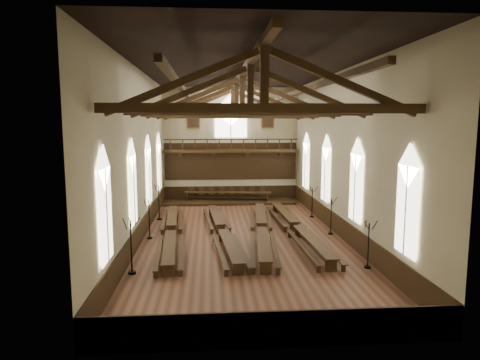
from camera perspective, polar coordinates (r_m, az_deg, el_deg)
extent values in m
plane|color=brown|center=(26.22, 0.27, -7.59)|extent=(26.00, 26.00, 0.00)
plane|color=#BCB58E|center=(38.32, -1.24, 4.83)|extent=(12.00, 0.00, 12.00)
plane|color=#BCB58E|center=(12.52, 4.91, -1.08)|extent=(12.00, 0.00, 12.00)
plane|color=#BCB58E|center=(25.61, -13.25, 3.21)|extent=(0.00, 26.00, 26.00)
plane|color=#BCB58E|center=(26.52, 13.34, 3.36)|extent=(0.00, 26.00, 26.00)
plane|color=black|center=(25.49, 0.29, 14.66)|extent=(26.00, 26.00, 0.00)
cube|color=#30200E|center=(38.75, -1.22, -1.69)|extent=(11.90, 0.08, 1.20)
cube|color=#30200E|center=(13.93, 4.66, -19.25)|extent=(11.90, 0.08, 1.20)
cube|color=#30200E|center=(26.30, -12.87, -6.38)|extent=(0.08, 25.90, 1.20)
cube|color=#30200E|center=(27.18, 12.97, -5.93)|extent=(0.08, 25.90, 1.20)
cube|color=white|center=(17.05, -17.47, -4.53)|extent=(0.05, 1.80, 3.60)
cube|color=white|center=(16.78, -17.72, 1.49)|extent=(0.05, 1.80, 1.80)
cylinder|color=#BCB58E|center=(17.05, -17.34, -4.53)|extent=(0.08, 0.08, 3.60)
cube|color=white|center=(22.84, -14.05, -1.38)|extent=(0.05, 1.80, 3.60)
cube|color=white|center=(22.63, -14.20, 3.13)|extent=(0.05, 1.80, 1.80)
cylinder|color=#BCB58E|center=(22.83, -13.95, -1.38)|extent=(0.08, 0.08, 3.60)
cube|color=white|center=(28.71, -12.02, 0.50)|extent=(0.05, 1.80, 3.60)
cube|color=white|center=(28.54, -12.12, 4.09)|extent=(0.05, 1.80, 1.80)
cylinder|color=#BCB58E|center=(28.70, -11.94, 0.50)|extent=(0.08, 0.08, 3.60)
cube|color=white|center=(34.62, -10.69, 1.74)|extent=(0.05, 1.80, 3.60)
cube|color=white|center=(34.49, -10.76, 4.71)|extent=(0.05, 1.80, 1.80)
cylinder|color=#BCB58E|center=(34.62, -10.62, 1.74)|extent=(0.08, 0.08, 3.60)
cube|color=white|center=(18.37, 21.33, -3.85)|extent=(0.05, 1.80, 3.60)
cube|color=white|center=(18.11, 21.60, 1.74)|extent=(0.05, 1.80, 1.80)
cylinder|color=#BCB58E|center=(18.35, 21.21, -3.85)|extent=(0.08, 0.08, 3.60)
cube|color=white|center=(23.83, 15.15, -1.04)|extent=(0.05, 1.80, 3.60)
cube|color=white|center=(23.64, 15.30, 3.27)|extent=(0.05, 1.80, 1.80)
cylinder|color=#BCB58E|center=(23.82, 15.06, -1.04)|extent=(0.08, 0.08, 3.60)
cube|color=white|center=(29.51, 11.31, 0.71)|extent=(0.05, 1.80, 3.60)
cube|color=white|center=(29.35, 11.41, 4.20)|extent=(0.05, 1.80, 1.80)
cylinder|color=#BCB58E|center=(29.50, 11.24, 0.71)|extent=(0.08, 0.08, 3.60)
cube|color=white|center=(35.29, 8.73, 1.89)|extent=(0.05, 1.80, 3.60)
cube|color=white|center=(35.16, 8.79, 4.81)|extent=(0.05, 1.80, 1.80)
cylinder|color=#BCB58E|center=(35.28, 8.66, 1.89)|extent=(0.08, 0.08, 3.60)
cube|color=white|center=(38.17, -1.24, 7.52)|extent=(2.80, 0.05, 2.40)
cube|color=white|center=(38.19, -1.24, 9.32)|extent=(2.80, 0.05, 2.80)
cylinder|color=#BCB58E|center=(38.13, -1.24, 7.52)|extent=(0.10, 0.10, 2.40)
cube|color=#3C2613|center=(37.71, -1.18, 3.87)|extent=(11.80, 1.20, 0.20)
cube|color=#30200E|center=(38.37, -1.23, 2.51)|extent=(11.80, 0.10, 3.30)
cube|color=#3C2613|center=(37.11, -1.14, 5.43)|extent=(11.60, 0.12, 0.10)
cube|color=#3C2613|center=(37.16, -1.14, 4.04)|extent=(11.60, 0.12, 0.10)
cube|color=#3C2613|center=(38.16, -7.99, 3.46)|extent=(0.35, 0.40, 0.50)
cube|color=#3C2613|center=(38.07, -3.47, 3.51)|extent=(0.35, 0.40, 0.50)
cube|color=#3C2613|center=(38.23, 1.03, 3.54)|extent=(0.35, 0.40, 0.50)
cube|color=#3C2613|center=(38.62, 5.48, 3.55)|extent=(0.35, 0.40, 0.50)
cube|color=brown|center=(38.16, -6.24, 7.93)|extent=(1.15, 0.06, 1.45)
cube|color=black|center=(38.12, -6.25, 7.93)|extent=(0.95, 0.04, 1.25)
cube|color=brown|center=(38.49, 3.72, 7.95)|extent=(1.15, 0.06, 1.45)
cube|color=black|center=(38.45, 3.73, 7.95)|extent=(0.95, 0.04, 1.25)
cube|color=#3C2613|center=(15.36, 3.23, 9.52)|extent=(11.70, 0.35, 0.35)
cube|color=#3C2613|center=(15.45, 3.27, 14.35)|extent=(0.30, 0.30, 2.40)
cube|color=#3C2613|center=(15.31, -7.77, 12.85)|extent=(5.44, 0.26, 2.40)
cube|color=#3C2613|center=(16.04, 13.76, 12.46)|extent=(5.44, 0.26, 2.40)
cube|color=#3C2613|center=(20.32, 1.39, 9.08)|extent=(11.70, 0.35, 0.35)
cube|color=#3C2613|center=(20.40, 1.41, 12.73)|extent=(0.30, 0.30, 2.40)
cube|color=#3C2613|center=(20.29, -6.89, 11.57)|extent=(5.44, 0.26, 2.40)
cube|color=#3C2613|center=(20.84, 9.47, 11.42)|extent=(5.44, 0.26, 2.40)
cube|color=#3C2613|center=(25.30, 0.28, 8.80)|extent=(11.70, 0.35, 0.35)
cube|color=#3C2613|center=(25.36, 0.28, 11.74)|extent=(0.30, 0.30, 2.40)
cube|color=#3C2613|center=(25.28, -6.36, 10.80)|extent=(5.44, 0.26, 2.40)
cube|color=#3C2613|center=(25.72, 6.81, 10.74)|extent=(5.44, 0.26, 2.40)
cube|color=#3C2613|center=(30.29, -0.46, 8.62)|extent=(11.70, 0.35, 0.35)
cube|color=#3C2613|center=(30.34, -0.46, 11.07)|extent=(0.30, 0.30, 2.40)
cube|color=#3C2613|center=(30.27, -6.00, 10.28)|extent=(5.44, 0.26, 2.40)
cube|color=#3C2613|center=(30.64, 5.01, 10.26)|extent=(5.44, 0.26, 2.40)
cube|color=#3C2613|center=(35.28, -1.00, 8.48)|extent=(11.70, 0.35, 0.35)
cube|color=#3C2613|center=(35.32, -1.00, 10.59)|extent=(0.30, 0.30, 2.40)
cube|color=#3C2613|center=(35.26, -5.75, 9.91)|extent=(5.44, 0.26, 2.40)
cube|color=#3C2613|center=(35.58, 3.71, 9.91)|extent=(5.44, 0.26, 2.40)
cube|color=#3C2613|center=(25.32, -7.48, 11.68)|extent=(0.25, 25.70, 0.25)
cube|color=#3C2613|center=(25.84, 7.89, 11.59)|extent=(0.25, 25.70, 0.25)
cube|color=#3C2613|center=(25.45, 0.29, 13.99)|extent=(0.30, 25.70, 0.30)
cube|color=#3C2613|center=(22.48, -10.07, -8.65)|extent=(1.02, 6.26, 0.07)
cube|color=#3C2613|center=(19.92, -10.88, -11.82)|extent=(0.53, 0.11, 0.60)
cube|color=#3C2613|center=(25.25, -9.40, -7.59)|extent=(0.53, 0.11, 0.60)
cube|color=#3C2613|center=(22.59, -10.04, -9.64)|extent=(0.43, 5.51, 0.07)
cube|color=#3C2613|center=(22.58, -11.47, -9.29)|extent=(0.65, 6.23, 0.05)
cube|color=#3C2613|center=(19.96, -12.50, -12.21)|extent=(0.20, 0.08, 0.35)
cube|color=#3C2613|center=(25.35, -10.64, -7.85)|extent=(0.20, 0.08, 0.35)
cube|color=#3C2613|center=(22.53, -8.63, -9.26)|extent=(0.65, 6.23, 0.05)
cube|color=#3C2613|center=(19.90, -9.26, -12.19)|extent=(0.20, 0.08, 0.35)
cube|color=#3C2613|center=(25.32, -8.13, -7.82)|extent=(0.20, 0.08, 0.35)
cube|color=#3C2613|center=(29.62, -8.62, -4.63)|extent=(1.02, 6.26, 0.07)
cube|color=#3C2613|center=(26.98, -9.06, -6.59)|extent=(0.53, 0.11, 0.60)
cube|color=#3C2613|center=(32.43, -8.23, -4.16)|extent=(0.53, 0.11, 0.60)
cube|color=#3C2613|center=(29.71, -8.60, -5.41)|extent=(0.43, 5.51, 0.07)
cube|color=#3C2613|center=(29.69, -9.68, -5.14)|extent=(0.65, 6.23, 0.05)
cube|color=#3C2613|center=(26.99, -10.24, -6.89)|extent=(0.20, 0.08, 0.35)
cube|color=#3C2613|center=(32.50, -9.19, -4.37)|extent=(0.20, 0.08, 0.35)
cube|color=#3C2613|center=(29.67, -7.54, -5.10)|extent=(0.65, 6.23, 0.05)
cube|color=#3C2613|center=(26.96, -7.88, -6.85)|extent=(0.20, 0.08, 0.35)
cube|color=#3C2613|center=(32.49, -7.24, -4.34)|extent=(0.20, 0.08, 0.35)
cube|color=#3C2613|center=(22.35, -2.16, -8.61)|extent=(1.13, 6.29, 0.07)
cube|color=#3C2613|center=(19.78, -1.86, -11.83)|extent=(0.54, 0.11, 0.60)
cube|color=#3C2613|center=(25.15, -2.39, -7.55)|extent=(0.54, 0.11, 0.60)
cube|color=#3C2613|center=(22.47, -2.15, -9.62)|extent=(0.52, 5.53, 0.07)
cube|color=#3C2613|center=(22.37, -3.58, -9.30)|extent=(0.76, 6.26, 0.05)
cube|color=#3C2613|center=(19.72, -3.49, -12.28)|extent=(0.20, 0.08, 0.35)
cube|color=#3C2613|center=(25.17, -3.65, -7.84)|extent=(0.20, 0.08, 0.35)
cube|color=#3C2613|center=(22.49, -0.74, -9.19)|extent=(0.76, 6.26, 0.05)
cube|color=#3C2613|center=(19.85, -0.23, -12.14)|extent=(0.20, 0.08, 0.35)
cube|color=#3C2613|center=(25.29, -1.13, -7.75)|extent=(0.20, 0.08, 0.35)
cube|color=#3C2613|center=(29.52, -2.67, -4.59)|extent=(1.13, 6.29, 0.07)
cube|color=#3C2613|center=(26.86, -2.51, -6.56)|extent=(0.54, 0.11, 0.60)
cube|color=#3C2613|center=(32.35, -2.80, -4.11)|extent=(0.54, 0.11, 0.60)
cube|color=#3C2613|center=(29.61, -2.67, -5.37)|extent=(0.52, 5.53, 0.07)
cube|color=#3C2613|center=(29.53, -3.74, -5.11)|extent=(0.76, 6.26, 0.05)
cube|color=#3C2613|center=(26.80, -3.69, -6.88)|extent=(0.20, 0.08, 0.35)
cube|color=#3C2613|center=(32.37, -3.78, -4.34)|extent=(0.20, 0.08, 0.35)
cube|color=#3C2613|center=(29.64, -1.60, -5.05)|extent=(0.76, 6.26, 0.05)
cube|color=#3C2613|center=(26.91, -1.32, -6.80)|extent=(0.20, 0.08, 0.35)
cube|color=#3C2613|center=(32.48, -1.83, -4.28)|extent=(0.20, 0.08, 0.35)
cube|color=#3C2613|center=(22.72, 4.16, -8.28)|extent=(1.30, 6.59, 0.07)
cube|color=#3C2613|center=(20.05, 5.40, -11.54)|extent=(0.56, 0.13, 0.63)
cube|color=#3C2613|center=(25.63, 3.19, -7.23)|extent=(0.56, 0.13, 0.63)
cube|color=#3C2613|center=(22.84, 4.15, -9.32)|extent=(0.65, 5.79, 0.07)
cube|color=#3C2613|center=(22.78, 2.68, -8.94)|extent=(0.91, 6.55, 0.06)
cube|color=#3C2613|center=(20.02, 3.72, -11.95)|extent=(0.22, 0.09, 0.37)
cube|color=#3C2613|center=(25.70, 1.87, -7.49)|extent=(0.22, 0.09, 0.37)
cube|color=#3C2613|center=(22.83, 5.63, -8.93)|extent=(0.91, 6.55, 0.06)
cube|color=#3C2613|center=(20.10, 7.10, -11.92)|extent=(0.22, 0.09, 0.37)
cube|color=#3C2613|center=(25.73, 4.48, -7.48)|extent=(0.22, 0.09, 0.37)
cube|color=#3C2613|center=(29.85, 2.10, -4.39)|extent=(1.30, 6.59, 0.07)
cube|color=#3C2613|center=(27.07, 2.79, -6.42)|extent=(0.56, 0.13, 0.63)
cube|color=#3C2613|center=(32.79, 1.54, -3.92)|extent=(0.56, 0.13, 0.63)
cube|color=#3C2613|center=(29.94, 2.10, -5.20)|extent=(0.65, 5.79, 0.07)
cube|color=#3C2613|center=(29.90, 0.98, -4.90)|extent=(0.91, 6.55, 0.06)
cube|color=#3C2613|center=(27.05, 1.56, -6.71)|extent=(0.22, 0.09, 0.37)
cube|color=#3C2613|center=(32.87, 0.51, -4.12)|extent=(0.22, 0.09, 0.37)
cube|color=#3C2613|center=(29.92, 3.22, -4.90)|extent=(0.91, 6.55, 0.06)
cube|color=#3C2613|center=(27.08, 4.03, -6.71)|extent=(0.22, 0.09, 0.37)
cube|color=#3C2613|center=(32.87, 2.54, -4.13)|extent=(0.22, 0.09, 0.37)
cube|color=#3C2613|center=(23.27, 9.45, -7.95)|extent=(0.88, 6.66, 0.08)
cube|color=#3C2613|center=(20.62, 11.41, -11.10)|extent=(0.57, 0.09, 0.64)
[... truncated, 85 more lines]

